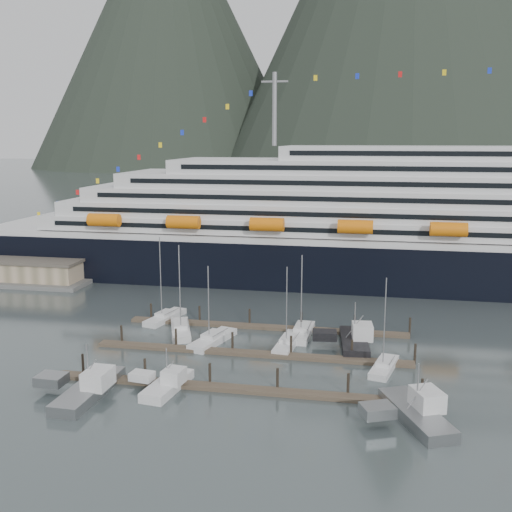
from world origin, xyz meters
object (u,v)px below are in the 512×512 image
object	(u,v)px
sailboat_c	(213,340)
sailboat_h	(384,367)
warehouse	(2,268)
trawler_e	(353,341)
trawler_a	(88,388)
sailboat_e	(165,318)
sailboat_f	(302,333)
sailboat_d	(288,343)
cruise_ship	(454,231)
sailboat_b	(181,330)
trawler_d	(415,413)
trawler_b	(167,384)

from	to	relation	value
sailboat_c	sailboat_h	size ratio (longest dim) A/B	0.95
warehouse	trawler_e	size ratio (longest dim) A/B	3.70
warehouse	trawler_a	bearing A→B (deg)	-48.92
sailboat_c	sailboat_e	size ratio (longest dim) A/B	0.84
sailboat_f	trawler_a	bearing A→B (deg)	142.13
sailboat_d	trawler_a	bearing A→B (deg)	141.43
sailboat_e	sailboat_h	world-z (taller)	sailboat_e
sailboat_f	trawler_e	size ratio (longest dim) A/B	1.15
cruise_ship	trawler_a	size ratio (longest dim) A/B	15.31
warehouse	sailboat_e	distance (m)	54.46
cruise_ship	sailboat_e	distance (m)	66.43
sailboat_d	trawler_e	distance (m)	10.19
sailboat_d	sailboat_f	xyz separation A→B (m)	(1.59, 5.24, 0.03)
sailboat_b	trawler_a	distance (m)	26.23
sailboat_e	sailboat_b	bearing A→B (deg)	-128.53
sailboat_e	trawler_a	bearing A→B (deg)	-164.39
cruise_ship	sailboat_c	distance (m)	64.65
sailboat_c	trawler_d	bearing A→B (deg)	-109.79
sailboat_f	trawler_a	xyz separation A→B (m)	(-23.87, -28.34, 0.50)
sailboat_b	trawler_d	bearing A→B (deg)	-145.02
warehouse	trawler_b	bearing A→B (deg)	-42.24
sailboat_c	sailboat_f	size ratio (longest dim) A/B	0.93
sailboat_b	trawler_b	distance (m)	23.10
sailboat_h	trawler_a	distance (m)	40.10
cruise_ship	sailboat_c	xyz separation A→B (m)	(-41.98, -47.78, -11.61)
cruise_ship	sailboat_f	world-z (taller)	cruise_ship
sailboat_d	sailboat_f	distance (m)	5.48
trawler_a	trawler_b	bearing A→B (deg)	-67.83
trawler_b	sailboat_c	bearing A→B (deg)	4.24
sailboat_e	sailboat_f	size ratio (longest dim) A/B	1.10
trawler_a	trawler_e	bearing A→B (deg)	-51.35
cruise_ship	sailboat_h	size ratio (longest dim) A/B	15.07
cruise_ship	trawler_a	xyz separation A→B (m)	(-52.33, -69.94, -11.10)
sailboat_e	trawler_d	bearing A→B (deg)	-113.75
sailboat_f	trawler_d	xyz separation A→B (m)	(16.30, -27.49, 0.50)
sailboat_f	cruise_ship	bearing A→B (deg)	-32.13
sailboat_b	sailboat_c	xyz separation A→B (m)	(6.57, -3.80, -0.01)
warehouse	sailboat_b	world-z (taller)	sailboat_b
cruise_ship	trawler_b	size ratio (longest dim) A/B	21.07
trawler_b	trawler_e	distance (m)	31.30
sailboat_c	sailboat_h	xyz separation A→B (m)	(26.56, -6.52, -0.01)
sailboat_f	trawler_b	xyz separation A→B (m)	(-14.64, -24.83, 0.38)
trawler_d	trawler_e	xyz separation A→B (m)	(-7.83, 23.76, 0.03)
trawler_a	trawler_e	size ratio (longest dim) A/B	1.10
sailboat_d	sailboat_e	distance (m)	25.21
warehouse	trawler_e	bearing A→B (deg)	-21.54
trawler_a	trawler_d	bearing A→B (deg)	-87.41
sailboat_d	sailboat_c	bearing A→B (deg)	99.88
sailboat_b	sailboat_h	distance (m)	34.69
sailboat_c	trawler_e	size ratio (longest dim) A/B	1.06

